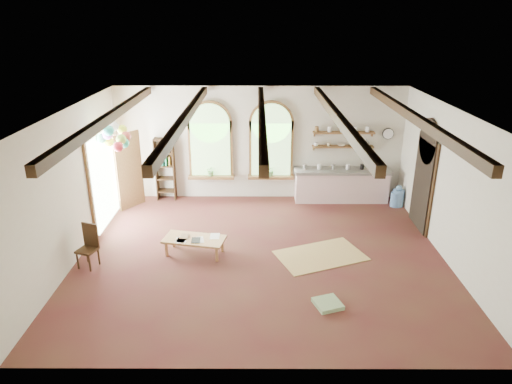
{
  "coord_description": "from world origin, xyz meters",
  "views": [
    {
      "loc": [
        -0.08,
        -8.94,
        4.99
      ],
      "look_at": [
        -0.11,
        0.6,
        1.27
      ],
      "focal_mm": 32.0,
      "sensor_mm": 36.0,
      "label": 1
    }
  ],
  "objects_px": {
    "kitchen_counter": "(341,185)",
    "coffee_table": "(194,240)",
    "balloon_cluster": "(115,137)",
    "side_chair": "(88,255)"
  },
  "relations": [
    {
      "from": "kitchen_counter",
      "to": "coffee_table",
      "type": "xyz_separation_m",
      "value": [
        -3.78,
        -3.15,
        -0.14
      ]
    },
    {
      "from": "balloon_cluster",
      "to": "kitchen_counter",
      "type": "bearing_deg",
      "value": 17.19
    },
    {
      "from": "coffee_table",
      "to": "kitchen_counter",
      "type": "bearing_deg",
      "value": 39.8
    },
    {
      "from": "kitchen_counter",
      "to": "side_chair",
      "type": "relative_size",
      "value": 2.87
    },
    {
      "from": "coffee_table",
      "to": "balloon_cluster",
      "type": "relative_size",
      "value": 1.25
    },
    {
      "from": "kitchen_counter",
      "to": "coffee_table",
      "type": "relative_size",
      "value": 1.87
    },
    {
      "from": "kitchen_counter",
      "to": "coffee_table",
      "type": "bearing_deg",
      "value": -140.2
    },
    {
      "from": "kitchen_counter",
      "to": "balloon_cluster",
      "type": "xyz_separation_m",
      "value": [
        -5.71,
        -1.77,
        1.85
      ]
    },
    {
      "from": "balloon_cluster",
      "to": "side_chair",
      "type": "bearing_deg",
      "value": -96.94
    },
    {
      "from": "coffee_table",
      "to": "balloon_cluster",
      "type": "xyz_separation_m",
      "value": [
        -1.93,
        1.38,
        1.99
      ]
    }
  ]
}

